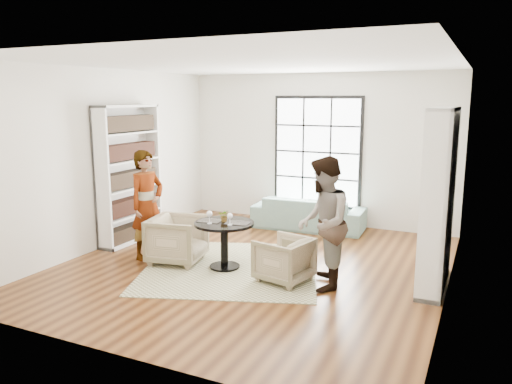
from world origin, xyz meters
The scene contains 16 objects.
ground centered at (0.00, 0.00, 0.00)m, with size 6.00×6.00×0.00m, color brown.
room_shell centered at (0.00, 0.54, 1.26)m, with size 6.00×6.01×6.00m.
rug centered at (-0.28, -0.23, 0.01)m, with size 2.53×2.53×0.01m, color #B7B489.
pedestal_table centered at (-0.35, -0.28, 0.52)m, with size 0.89×0.89×0.71m.
sofa centered at (0.02, 2.45, 0.31)m, with size 2.14×0.84×0.63m, color gray.
armchair_left centered at (-1.14, -0.35, 0.37)m, with size 0.78×0.80×0.73m, color tan.
armchair_right centered at (0.65, -0.40, 0.31)m, with size 0.67×0.69×0.62m, color tan.
person_left centered at (-1.69, -0.35, 0.86)m, with size 0.63×0.41×1.73m, color gray.
person_right centered at (1.20, -0.40, 0.89)m, with size 0.86×0.67×1.78m, color gray.
placemat_left centered at (-0.58, -0.31, 0.71)m, with size 0.34×0.26×0.01m, color #262421.
placemat_right centered at (-0.15, -0.25, 0.71)m, with size 0.34×0.26×0.01m, color #262421.
cutlery_left centered at (-0.58, -0.31, 0.72)m, with size 0.14×0.22×0.01m, color silver, non-canonical shape.
cutlery_right centered at (-0.15, -0.25, 0.72)m, with size 0.14×0.22×0.01m, color silver, non-canonical shape.
wine_glass_left centered at (-0.51, -0.44, 0.85)m, with size 0.09×0.09×0.19m.
wine_glass_right centered at (-0.20, -0.40, 0.84)m, with size 0.08×0.08×0.18m.
flower_centerpiece centered at (-0.36, -0.26, 0.80)m, with size 0.17×0.15×0.19m, color gray.
Camera 1 is at (3.11, -6.56, 2.53)m, focal length 35.00 mm.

